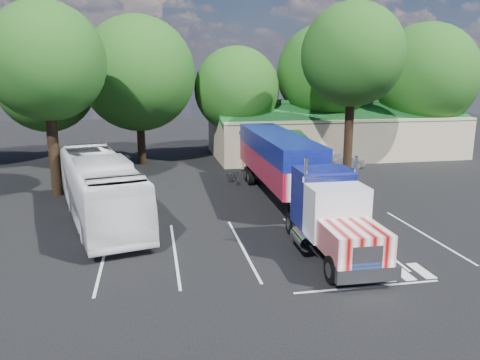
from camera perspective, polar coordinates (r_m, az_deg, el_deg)
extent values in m
plane|color=black|center=(28.10, -2.03, -3.90)|extent=(120.00, 120.00, 0.00)
cube|color=tan|center=(48.48, 11.25, 5.44)|extent=(24.00, 11.00, 4.00)
cube|color=#164E20|center=(46.02, 12.50, 8.13)|extent=(24.20, 6.25, 2.10)
cube|color=#164E20|center=(50.46, 10.36, 8.62)|extent=(24.20, 6.25, 2.10)
cube|color=tan|center=(40.72, 3.69, 3.41)|extent=(5.00, 2.50, 2.80)
cube|color=#164E20|center=(39.25, 4.19, 5.26)|extent=(5.40, 3.19, 0.80)
cylinder|color=black|center=(45.71, -22.00, 4.30)|extent=(0.70, 0.70, 4.00)
sphere|color=#224D16|center=(45.30, -22.56, 10.75)|extent=(8.40, 8.40, 8.40)
cylinder|color=black|center=(43.22, -11.95, 4.72)|extent=(0.70, 0.70, 4.30)
sphere|color=#224D16|center=(42.80, -12.33, 12.56)|extent=(10.00, 10.00, 10.00)
cylinder|color=black|center=(45.26, -0.40, 4.91)|extent=(0.70, 0.70, 3.60)
sphere|color=#224D16|center=(44.84, -0.41, 11.00)|extent=(8.00, 8.00, 8.00)
cylinder|color=black|center=(48.09, 10.15, 5.73)|extent=(0.70, 0.70, 4.50)
sphere|color=#224D16|center=(47.73, 10.44, 12.71)|extent=(9.60, 9.60, 9.60)
cylinder|color=black|center=(51.49, 21.13, 5.20)|extent=(0.70, 0.70, 3.90)
sphere|color=#224D16|center=(51.11, 21.67, 11.70)|extent=(10.40, 10.40, 10.40)
cylinder|color=black|center=(33.63, -21.73, 3.24)|extent=(0.70, 0.70, 6.00)
sphere|color=#224D16|center=(33.23, -22.59, 13.22)|extent=(7.60, 7.60, 7.60)
cylinder|color=black|center=(38.68, 13.10, 5.36)|extent=(0.70, 0.70, 6.50)
sphere|color=#224D16|center=(38.39, 13.59, 14.64)|extent=(8.00, 8.00, 8.00)
cube|color=black|center=(21.98, 11.14, -6.90)|extent=(1.14, 7.23, 0.26)
cube|color=white|center=(18.73, 15.38, -11.07)|extent=(2.58, 0.30, 0.57)
cube|color=white|center=(18.66, 15.22, -9.09)|extent=(1.24, 0.14, 0.93)
cube|color=white|center=(19.59, 13.80, -7.29)|extent=(2.41, 2.51, 1.18)
cube|color=silver|center=(21.20, 11.69, -3.86)|extent=(2.60, 1.69, 2.37)
cube|color=black|center=(20.46, 12.44, -3.01)|extent=(2.37, 0.12, 1.03)
cube|color=white|center=(21.65, 11.02, 0.19)|extent=(2.68, 0.15, 0.26)
cube|color=#0D0F61|center=(22.81, 10.03, -2.05)|extent=(2.61, 2.10, 2.78)
cylinder|color=white|center=(21.50, 7.92, -1.90)|extent=(0.19, 0.19, 3.50)
cylinder|color=white|center=(22.32, 13.73, -1.60)|extent=(0.19, 0.19, 3.50)
cylinder|color=white|center=(21.63, 7.57, -7.09)|extent=(0.71, 1.66, 0.68)
cylinder|color=white|center=(22.59, 14.37, -6.52)|extent=(0.71, 1.66, 0.68)
cube|color=white|center=(31.19, 4.50, 1.97)|extent=(2.89, 13.23, 1.55)
cube|color=#091657|center=(30.96, 4.54, 4.49)|extent=(2.89, 13.23, 1.24)
cube|color=black|center=(35.58, 2.75, 1.17)|extent=(1.29, 3.63, 0.36)
cube|color=black|center=(26.14, 5.90, -3.61)|extent=(0.13, 0.13, 1.44)
cube|color=black|center=(26.56, 8.90, -3.43)|extent=(0.13, 0.13, 1.44)
cube|color=white|center=(37.94, 1.97, 1.28)|extent=(2.47, 0.16, 0.12)
cylinder|color=black|center=(19.10, 11.24, -10.69)|extent=(0.38, 1.14, 1.13)
cylinder|color=black|center=(19.94, 17.15, -10.00)|extent=(0.38, 1.14, 1.13)
cylinder|color=black|center=(23.27, 7.08, -6.15)|extent=(0.38, 1.14, 1.13)
cylinder|color=black|center=(23.97, 12.07, -5.78)|extent=(0.38, 1.14, 1.13)
cylinder|color=black|center=(24.30, 6.31, -5.30)|extent=(0.38, 1.14, 1.13)
cylinder|color=black|center=(24.97, 11.11, -4.96)|extent=(0.38, 1.14, 1.13)
cylinder|color=black|center=(34.64, 1.29, 0.33)|extent=(0.38, 1.14, 1.13)
cylinder|color=black|center=(35.12, 4.76, 0.46)|extent=(0.38, 1.14, 1.13)
cylinder|color=black|center=(35.83, 0.92, 0.76)|extent=(0.38, 1.14, 1.13)
cylinder|color=black|center=(36.29, 4.27, 0.88)|extent=(0.38, 1.14, 1.13)
imported|color=black|center=(25.79, 6.55, -3.56)|extent=(0.47, 0.66, 1.70)
imported|color=black|center=(35.04, -0.89, 0.34)|extent=(1.23, 1.96, 0.97)
imported|color=white|center=(27.28, -16.69, -0.95)|extent=(6.22, 13.60, 3.69)
imported|color=#9A9BA1|center=(41.09, 12.44, 2.14)|extent=(4.10, 2.34, 1.28)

